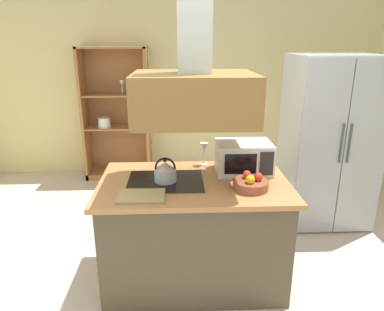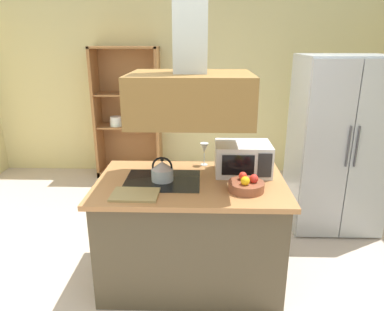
% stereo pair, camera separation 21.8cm
% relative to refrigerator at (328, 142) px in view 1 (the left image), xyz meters
% --- Properties ---
extents(ground_plane, '(7.80, 7.80, 0.00)m').
position_rel_refrigerator_xyz_m(ground_plane, '(-1.62, -1.29, -0.92)').
color(ground_plane, beige).
extents(wall_back, '(6.00, 0.12, 2.70)m').
position_rel_refrigerator_xyz_m(wall_back, '(-1.62, 1.71, 0.43)').
color(wall_back, beige).
rests_on(wall_back, ground).
extents(kitchen_island, '(1.52, 0.96, 0.90)m').
position_rel_refrigerator_xyz_m(kitchen_island, '(-1.52, -1.02, -0.47)').
color(kitchen_island, brown).
rests_on(kitchen_island, ground).
extents(range_hood, '(0.90, 0.70, 1.31)m').
position_rel_refrigerator_xyz_m(range_hood, '(-1.52, -1.02, 0.78)').
color(range_hood, olive).
extents(refrigerator, '(0.90, 0.77, 1.84)m').
position_rel_refrigerator_xyz_m(refrigerator, '(0.00, 0.00, 0.00)').
color(refrigerator, silver).
rests_on(refrigerator, ground).
extents(dish_cabinet, '(0.95, 0.40, 1.89)m').
position_rel_refrigerator_xyz_m(dish_cabinet, '(-2.53, 1.49, -0.08)').
color(dish_cabinet, '#A1693A').
rests_on(dish_cabinet, ground).
extents(kettle, '(0.18, 0.18, 0.20)m').
position_rel_refrigerator_xyz_m(kettle, '(-1.75, -1.02, 0.06)').
color(kettle, '#B2BDC6').
rests_on(kettle, kitchen_island).
extents(cutting_board, '(0.35, 0.25, 0.02)m').
position_rel_refrigerator_xyz_m(cutting_board, '(-1.92, -1.31, -0.01)').
color(cutting_board, '#A48C54').
rests_on(cutting_board, kitchen_island).
extents(microwave, '(0.46, 0.35, 0.26)m').
position_rel_refrigerator_xyz_m(microwave, '(-1.09, -0.83, 0.11)').
color(microwave, silver).
rests_on(microwave, kitchen_island).
extents(wine_glass_on_counter, '(0.08, 0.08, 0.21)m').
position_rel_refrigerator_xyz_m(wine_glass_on_counter, '(-1.41, -0.64, 0.13)').
color(wine_glass_on_counter, silver).
rests_on(wine_glass_on_counter, kitchen_island).
extents(fruit_bowl, '(0.27, 0.27, 0.13)m').
position_rel_refrigerator_xyz_m(fruit_bowl, '(-1.10, -1.20, 0.02)').
color(fruit_bowl, brown).
rests_on(fruit_bowl, kitchen_island).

